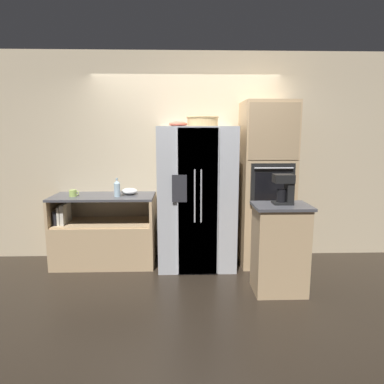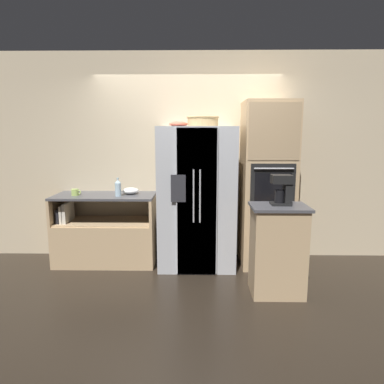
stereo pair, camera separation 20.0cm
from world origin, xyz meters
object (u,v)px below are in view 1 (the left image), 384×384
at_px(refrigerator, 197,198).
at_px(coffee_maker, 285,188).
at_px(mixing_bowl, 129,191).
at_px(wall_oven, 266,185).
at_px(wicker_basket, 203,121).
at_px(fruit_bowl, 178,124).
at_px(mug, 73,193).
at_px(bottle_tall, 117,188).

relative_size(refrigerator, coffee_maker, 5.65).
height_order(refrigerator, mixing_bowl, refrigerator).
bearing_deg(mixing_bowl, wall_oven, -2.78).
height_order(wicker_basket, coffee_maker, wicker_basket).
bearing_deg(mixing_bowl, fruit_bowl, -10.10).
height_order(mixing_bowl, coffee_maker, coffee_maker).
xyz_separation_m(mug, mixing_bowl, (0.70, 0.13, 0.00)).
xyz_separation_m(mixing_bowl, coffee_maker, (1.80, -0.91, 0.18)).
xyz_separation_m(wicker_basket, fruit_bowl, (-0.30, 0.05, -0.04)).
distance_m(refrigerator, wall_oven, 0.92).
bearing_deg(wall_oven, wicker_basket, -174.32).
height_order(wall_oven, mixing_bowl, wall_oven).
xyz_separation_m(wicker_basket, mug, (-1.65, 0.04, -0.91)).
height_order(bottle_tall, mixing_bowl, bottle_tall).
relative_size(refrigerator, mug, 14.40).
bearing_deg(mug, wicker_basket, -1.54).
bearing_deg(coffee_maker, mug, 162.47).
xyz_separation_m(refrigerator, fruit_bowl, (-0.23, 0.02, 0.94)).
height_order(wall_oven, fruit_bowl, wall_oven).
bearing_deg(wicker_basket, coffee_maker, -41.50).
bearing_deg(mixing_bowl, bottle_tall, -128.85).
bearing_deg(wicker_basket, mixing_bowl, 169.89).
distance_m(bottle_tall, coffee_maker, 2.07).
bearing_deg(coffee_maker, wall_oven, 90.24).
distance_m(bottle_tall, mug, 0.57).
bearing_deg(mug, fruit_bowl, 0.42).
xyz_separation_m(fruit_bowl, mug, (-1.35, -0.01, -0.87)).
distance_m(refrigerator, mixing_bowl, 0.90).
xyz_separation_m(refrigerator, coffee_maker, (0.91, -0.78, 0.25)).
xyz_separation_m(refrigerator, mixing_bowl, (-0.88, 0.14, 0.07)).
distance_m(fruit_bowl, mixing_bowl, 1.09).
xyz_separation_m(wall_oven, mixing_bowl, (-1.79, 0.09, -0.09)).
bearing_deg(wicker_basket, mug, 178.46).
bearing_deg(wall_oven, bottle_tall, -177.78).
relative_size(refrigerator, wall_oven, 0.85).
bearing_deg(wicker_basket, bottle_tall, 179.53).
bearing_deg(refrigerator, wicker_basket, -26.20).
bearing_deg(wall_oven, fruit_bowl, -178.55).
distance_m(refrigerator, bottle_tall, 1.02).
relative_size(wicker_basket, fruit_bowl, 1.69).
height_order(refrigerator, coffee_maker, refrigerator).
bearing_deg(mug, bottle_tall, -3.59).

